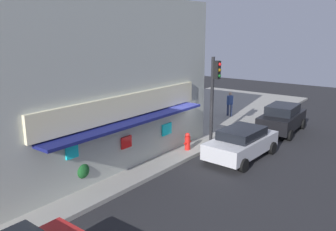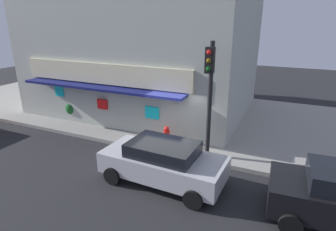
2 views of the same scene
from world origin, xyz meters
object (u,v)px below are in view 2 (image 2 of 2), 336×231
potted_plant_by_doorway (73,109)px  parked_car_silver (163,161)px  trash_can (139,120)px  fire_hydrant (167,136)px  traffic_light (210,86)px

potted_plant_by_doorway → parked_car_silver: (7.19, -3.39, 0.01)m
trash_can → potted_plant_by_doorway: 3.98m
parked_car_silver → potted_plant_by_doorway: bearing=154.7°
fire_hydrant → trash_can: (-2.24, 1.43, -0.05)m
trash_can → potted_plant_by_doorway: size_ratio=0.71×
traffic_light → parked_car_silver: 3.36m
trash_can → potted_plant_by_doorway: bearing=-171.7°
potted_plant_by_doorway → fire_hydrant: bearing=-7.9°
potted_plant_by_doorway → parked_car_silver: bearing=-25.3°
traffic_light → fire_hydrant: (-1.96, 0.34, -2.56)m
trash_can → potted_plant_by_doorway: potted_plant_by_doorway is taller
trash_can → parked_car_silver: (3.26, -3.96, 0.25)m
traffic_light → potted_plant_by_doorway: bearing=171.7°
potted_plant_by_doorway → parked_car_silver: 7.95m
fire_hydrant → potted_plant_by_doorway: bearing=172.1°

